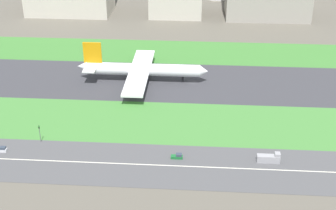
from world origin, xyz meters
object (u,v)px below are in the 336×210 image
(car_1, at_px, (2,149))
(traffic_light, at_px, (40,132))
(airliner, at_px, (140,70))
(car_2, at_px, (177,156))
(truck_0, at_px, (269,158))

(car_1, bearing_deg, traffic_light, 31.93)
(traffic_light, bearing_deg, airliner, 61.64)
(car_1, xyz_separation_m, car_2, (67.46, 0.00, 0.00))
(airliner, bearing_deg, car_1, -123.62)
(truck_0, height_order, traffic_light, traffic_light)
(airliner, relative_size, car_1, 14.77)
(car_2, height_order, traffic_light, traffic_light)
(truck_0, relative_size, traffic_light, 1.17)
(airliner, distance_m, car_2, 71.74)
(airliner, bearing_deg, truck_0, -50.45)
(airliner, distance_m, car_1, 81.83)
(car_1, distance_m, traffic_light, 15.49)
(car_1, bearing_deg, airliner, 56.38)
(truck_0, distance_m, traffic_light, 88.94)
(truck_0, distance_m, car_2, 33.92)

